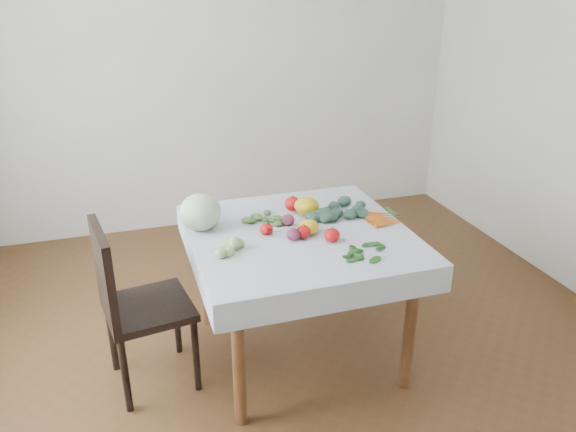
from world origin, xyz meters
name	(u,v)px	position (x,y,z in m)	size (l,w,h in m)	color
ground	(298,351)	(0.00, 0.00, 0.00)	(4.00, 4.00, 0.00)	#56351B
back_wall	(219,62)	(0.00, 2.00, 1.35)	(4.00, 0.04, 2.70)	white
table	(299,249)	(0.00, 0.00, 0.65)	(1.00, 1.00, 0.75)	brown
tablecloth	(299,232)	(0.00, 0.00, 0.75)	(1.12, 1.12, 0.01)	white
chair	(130,298)	(-0.88, -0.01, 0.52)	(0.47, 0.47, 0.91)	black
cabbage	(200,212)	(-0.48, 0.19, 0.85)	(0.22, 0.22, 0.19)	beige
tomato_a	(293,204)	(0.06, 0.29, 0.80)	(0.09, 0.09, 0.08)	red
tomato_b	(304,232)	(0.00, -0.07, 0.79)	(0.08, 0.08, 0.07)	red
tomato_c	(266,229)	(-0.17, 0.02, 0.79)	(0.07, 0.07, 0.06)	red
tomato_d	(332,235)	(0.12, -0.16, 0.79)	(0.08, 0.08, 0.07)	red
heirloom_back	(307,206)	(0.12, 0.22, 0.80)	(0.14, 0.14, 0.10)	yellow
heirloom_front	(309,227)	(0.04, -0.03, 0.79)	(0.10, 0.10, 0.07)	yellow
onion_a	(293,234)	(-0.06, -0.08, 0.79)	(0.07, 0.07, 0.06)	#5A193E
onion_b	(288,220)	(-0.03, 0.10, 0.79)	(0.07, 0.07, 0.06)	#5A193E
tomatillo_cluster	(228,248)	(-0.40, -0.12, 0.78)	(0.15, 0.13, 0.05)	#9EB166
carrot_bunch	(383,219)	(0.48, 0.00, 0.77)	(0.18, 0.20, 0.03)	orange
kale_bunch	(336,208)	(0.28, 0.20, 0.78)	(0.37, 0.28, 0.05)	#325244
basil_bunch	(361,251)	(0.21, -0.31, 0.76)	(0.26, 0.19, 0.01)	#22551A
dill_bunch	(263,220)	(-0.14, 0.19, 0.77)	(0.22, 0.16, 0.02)	#4E7234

